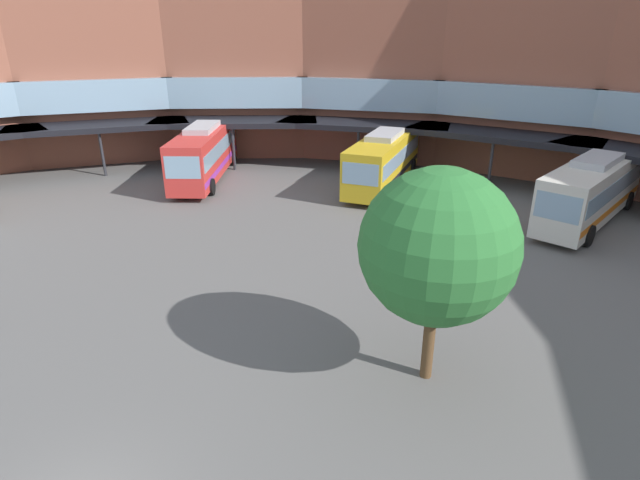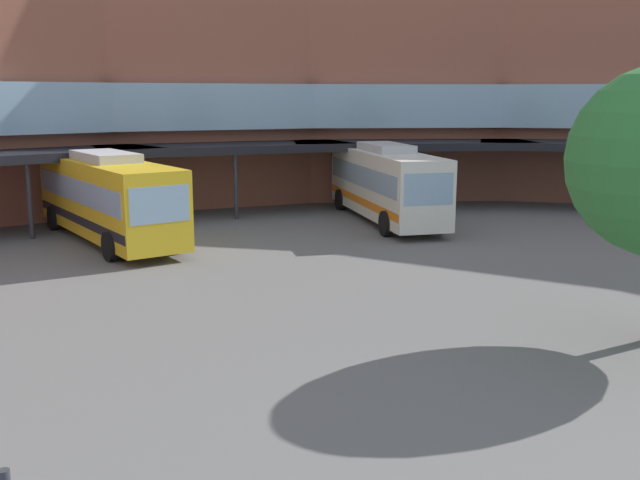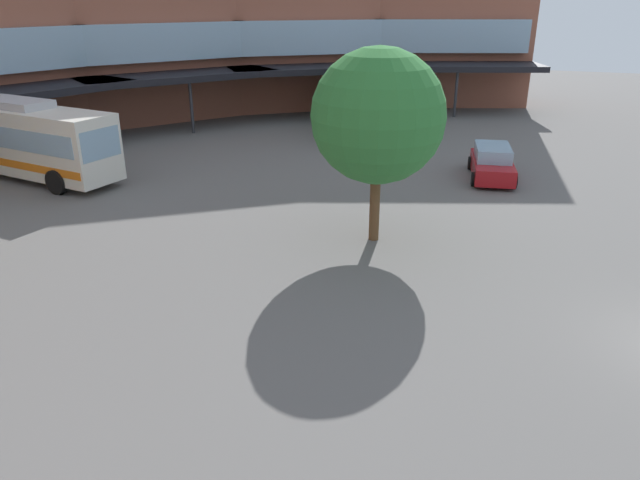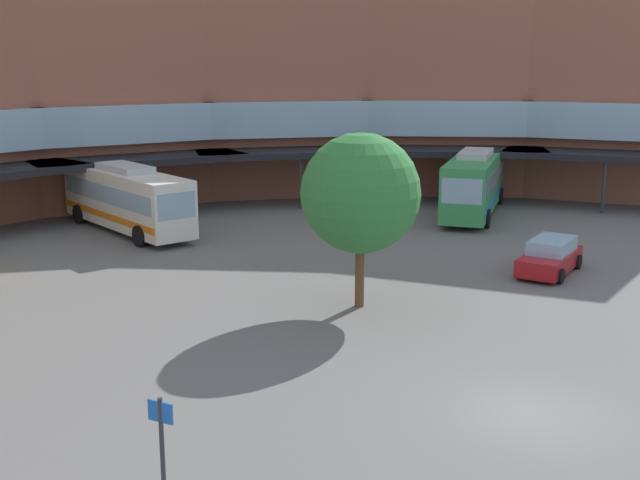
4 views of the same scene
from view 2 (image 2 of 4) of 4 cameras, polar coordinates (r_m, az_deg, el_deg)
name	(u,v)px [view 2 (image 2 of 4)]	position (r m, az deg, el deg)	size (l,w,h in m)	color
station_building	(261,45)	(30.89, -4.68, 15.13)	(80.27, 36.43, 16.80)	#93543F
bus_0	(385,182)	(34.66, 5.18, 4.59)	(4.10, 11.29, 3.71)	silver
bus_4	(108,196)	(30.96, -16.48, 3.35)	(4.85, 11.43, 3.69)	gold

